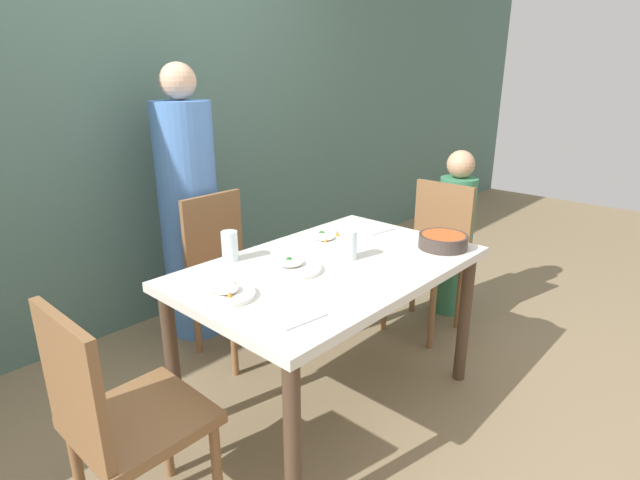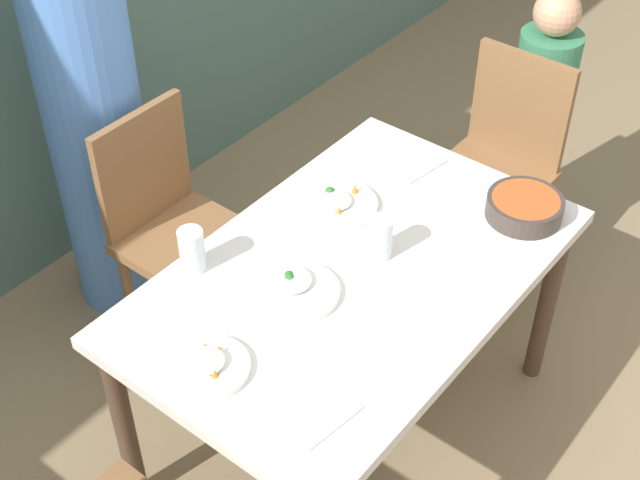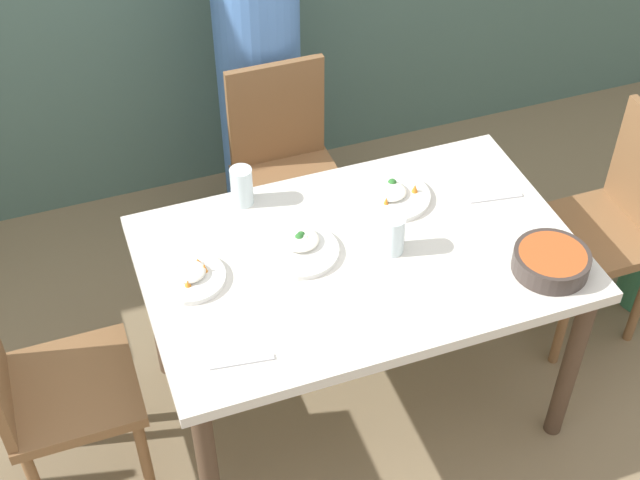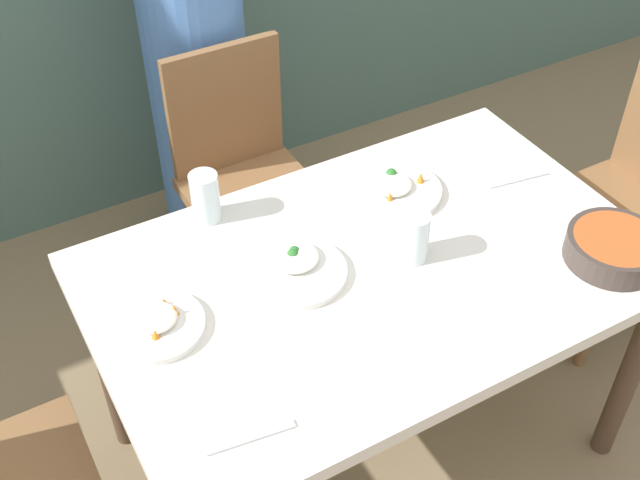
% 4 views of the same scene
% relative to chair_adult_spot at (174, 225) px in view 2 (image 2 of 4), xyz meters
% --- Properties ---
extents(ground_plane, '(10.00, 10.00, 0.00)m').
position_rel_chair_adult_spot_xyz_m(ground_plane, '(-0.01, -0.76, -0.49)').
color(ground_plane, '#847051').
extents(dining_table, '(1.34, 0.85, 0.73)m').
position_rel_chair_adult_spot_xyz_m(dining_table, '(-0.01, -0.76, 0.15)').
color(dining_table, silver).
rests_on(dining_table, ground_plane).
extents(chair_adult_spot, '(0.40, 0.40, 0.89)m').
position_rel_chair_adult_spot_xyz_m(chair_adult_spot, '(0.00, 0.00, 0.00)').
color(chair_adult_spot, brown).
rests_on(chair_adult_spot, ground_plane).
extents(chair_child_spot, '(0.40, 0.40, 0.89)m').
position_rel_chair_adult_spot_xyz_m(chair_child_spot, '(1.00, -0.69, 0.00)').
color(chair_child_spot, brown).
rests_on(chair_child_spot, ground_plane).
extents(person_adult, '(0.33, 0.33, 1.58)m').
position_rel_chair_adult_spot_xyz_m(person_adult, '(0.00, 0.34, 0.24)').
color(person_adult, '#5184D1').
rests_on(person_adult, ground_plane).
extents(person_child, '(0.23, 0.23, 1.07)m').
position_rel_chair_adult_spot_xyz_m(person_child, '(1.29, -0.69, 0.01)').
color(person_child, '#387F56').
rests_on(person_child, ground_plane).
extents(bowl_curry, '(0.23, 0.23, 0.07)m').
position_rel_chair_adult_spot_xyz_m(bowl_curry, '(0.51, -1.02, 0.27)').
color(bowl_curry, '#3D332D').
rests_on(bowl_curry, dining_table).
extents(plate_rice_adult, '(0.25, 0.25, 0.05)m').
position_rel_chair_adult_spot_xyz_m(plate_rice_adult, '(0.19, -0.55, 0.25)').
color(plate_rice_adult, white).
rests_on(plate_rice_adult, dining_table).
extents(plate_rice_child, '(0.24, 0.24, 0.05)m').
position_rel_chair_adult_spot_xyz_m(plate_rice_child, '(-0.18, -0.69, 0.25)').
color(plate_rice_child, white).
rests_on(plate_rice_child, dining_table).
extents(plate_noodles, '(0.22, 0.22, 0.05)m').
position_rel_chair_adult_spot_xyz_m(plate_noodles, '(-0.53, -0.69, 0.25)').
color(plate_noodles, white).
rests_on(plate_noodles, dining_table).
extents(glass_water_tall, '(0.07, 0.07, 0.14)m').
position_rel_chair_adult_spot_xyz_m(glass_water_tall, '(-0.28, -0.40, 0.30)').
color(glass_water_tall, silver).
rests_on(glass_water_tall, dining_table).
extents(glass_water_short, '(0.07, 0.07, 0.13)m').
position_rel_chair_adult_spot_xyz_m(glass_water_short, '(0.09, -0.78, 0.30)').
color(glass_water_short, silver).
rests_on(glass_water_short, dining_table).
extents(fork_steel, '(0.18, 0.05, 0.01)m').
position_rel_chair_adult_spot_xyz_m(fork_steel, '(0.52, -0.67, 0.24)').
color(fork_steel, silver).
rests_on(fork_steel, dining_table).
extents(spoon_steel, '(0.18, 0.04, 0.01)m').
position_rel_chair_adult_spot_xyz_m(spoon_steel, '(-0.47, -1.05, 0.24)').
color(spoon_steel, silver).
rests_on(spoon_steel, dining_table).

